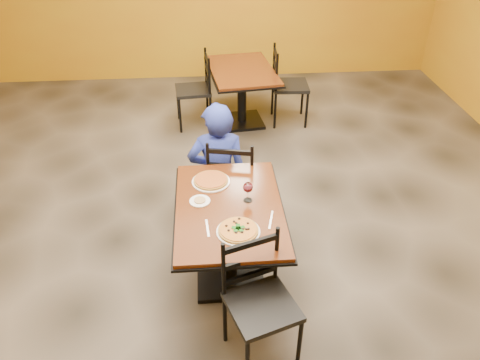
{
  "coord_description": "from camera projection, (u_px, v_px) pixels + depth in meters",
  "views": [
    {
      "loc": [
        -0.14,
        -3.3,
        2.9
      ],
      "look_at": [
        0.1,
        -0.3,
        0.85
      ],
      "focal_mm": 34.98,
      "sensor_mm": 36.0,
      "label": 1
    }
  ],
  "objects": [
    {
      "name": "diner",
      "position": [
        218.0,
        158.0,
        4.45
      ],
      "size": [
        0.59,
        0.39,
        1.14
      ],
      "primitive_type": "imported",
      "rotation": [
        0.0,
        0.0,
        3.16
      ],
      "color": "navy",
      "rests_on": "floor"
    },
    {
      "name": "chair_second_left",
      "position": [
        193.0,
        91.0,
        5.98
      ],
      "size": [
        0.47,
        0.47,
        0.96
      ],
      "primitive_type": null,
      "rotation": [
        0.0,
        0.0,
        -1.48
      ],
      "color": "black",
      "rests_on": "floor"
    },
    {
      "name": "dip",
      "position": [
        200.0,
        200.0,
        3.57
      ],
      "size": [
        0.09,
        0.09,
        0.01
      ],
      "primitive_type": "cylinder",
      "color": "#A98352",
      "rests_on": "side_plate"
    },
    {
      "name": "chair_main_near",
      "position": [
        262.0,
        307.0,
        3.08
      ],
      "size": [
        0.54,
        0.54,
        0.94
      ],
      "primitive_type": null,
      "rotation": [
        0.0,
        0.0,
        0.33
      ],
      "color": "black",
      "rests_on": "floor"
    },
    {
      "name": "fork",
      "position": [
        207.0,
        228.0,
        3.31
      ],
      "size": [
        0.03,
        0.19,
        0.0
      ],
      "primitive_type": "cube",
      "rotation": [
        0.0,
        0.0,
        0.07
      ],
      "color": "silver",
      "rests_on": "table_main"
    },
    {
      "name": "plate_far",
      "position": [
        211.0,
        182.0,
        3.79
      ],
      "size": [
        0.31,
        0.31,
        0.01
      ],
      "primitive_type": "cylinder",
      "color": "white",
      "rests_on": "table_main"
    },
    {
      "name": "wine_glass",
      "position": [
        248.0,
        191.0,
        3.54
      ],
      "size": [
        0.08,
        0.08,
        0.18
      ],
      "primitive_type": null,
      "color": "white",
      "rests_on": "table_main"
    },
    {
      "name": "plate_main",
      "position": [
        238.0,
        232.0,
        3.28
      ],
      "size": [
        0.31,
        0.31,
        0.01
      ],
      "primitive_type": "cylinder",
      "color": "white",
      "rests_on": "table_main"
    },
    {
      "name": "chair_main_far",
      "position": [
        233.0,
        178.0,
        4.34
      ],
      "size": [
        0.5,
        0.5,
        0.94
      ],
      "primitive_type": null,
      "rotation": [
        0.0,
        0.0,
        2.95
      ],
      "color": "black",
      "rests_on": "floor"
    },
    {
      "name": "floor",
      "position": [
        227.0,
        238.0,
        4.36
      ],
      "size": [
        7.0,
        8.0,
        0.01
      ],
      "primitive_type": "cube",
      "color": "black",
      "rests_on": "ground"
    },
    {
      "name": "chair_second_right",
      "position": [
        290.0,
        86.0,
        6.05
      ],
      "size": [
        0.47,
        0.47,
        1.0
      ],
      "primitive_type": null,
      "rotation": [
        0.0,
        0.0,
        1.52
      ],
      "color": "black",
      "rests_on": "floor"
    },
    {
      "name": "side_plate",
      "position": [
        200.0,
        201.0,
        3.57
      ],
      "size": [
        0.16,
        0.16,
        0.01
      ],
      "primitive_type": "cylinder",
      "color": "white",
      "rests_on": "table_main"
    },
    {
      "name": "table_main",
      "position": [
        229.0,
        226.0,
        3.63
      ],
      "size": [
        0.83,
        1.23,
        0.75
      ],
      "color": "#572E0D",
      "rests_on": "floor"
    },
    {
      "name": "pizza_main",
      "position": [
        238.0,
        230.0,
        3.27
      ],
      "size": [
        0.28,
        0.28,
        0.02
      ],
      "primitive_type": "cylinder",
      "color": "maroon",
      "rests_on": "plate_main"
    },
    {
      "name": "knife",
      "position": [
        271.0,
        220.0,
        3.39
      ],
      "size": [
        0.07,
        0.21,
        0.0
      ],
      "primitive_type": "cube",
      "rotation": [
        0.0,
        0.0,
        -0.25
      ],
      "color": "silver",
      "rests_on": "table_main"
    },
    {
      "name": "pizza_far",
      "position": [
        211.0,
        180.0,
        3.78
      ],
      "size": [
        0.28,
        0.28,
        0.02
      ],
      "primitive_type": "cylinder",
      "color": "#BD6A24",
      "rests_on": "plate_far"
    },
    {
      "name": "table_second",
      "position": [
        242.0,
        84.0,
        5.98
      ],
      "size": [
        0.94,
        1.28,
        0.75
      ],
      "rotation": [
        0.0,
        0.0,
        0.12
      ],
      "color": "#572E0D",
      "rests_on": "floor"
    }
  ]
}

